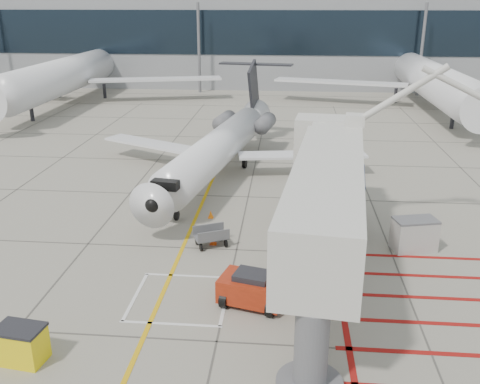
# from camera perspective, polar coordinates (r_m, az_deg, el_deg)

# --- Properties ---
(ground_plane) EXTENTS (260.00, 260.00, 0.00)m
(ground_plane) POSITION_cam_1_polar(r_m,az_deg,el_deg) (24.56, -1.27, -10.27)
(ground_plane) COLOR gray
(ground_plane) RESTS_ON ground
(regional_jet) EXTENTS (25.97, 30.60, 7.17)m
(regional_jet) POSITION_cam_1_polar(r_m,az_deg,el_deg) (36.61, -3.35, 5.99)
(regional_jet) COLOR white
(regional_jet) RESTS_ON ground_plane
(jet_bridge) EXTENTS (11.42, 20.46, 7.81)m
(jet_bridge) POSITION_cam_1_polar(r_m,az_deg,el_deg) (23.12, 9.17, -1.76)
(jet_bridge) COLOR silver
(jet_bridge) RESTS_ON ground_plane
(pushback_tug) EXTENTS (3.05, 2.34, 1.58)m
(pushback_tug) POSITION_cam_1_polar(r_m,az_deg,el_deg) (23.06, 1.31, -10.17)
(pushback_tug) COLOR #A3270F
(pushback_tug) RESTS_ON ground_plane
(spill_bin) EXTENTS (1.76, 1.30, 1.41)m
(spill_bin) POSITION_cam_1_polar(r_m,az_deg,el_deg) (21.36, -22.30, -14.77)
(spill_bin) COLOR yellow
(spill_bin) RESTS_ON ground_plane
(baggage_cart) EXTENTS (2.02, 1.72, 1.09)m
(baggage_cart) POSITION_cam_1_polar(r_m,az_deg,el_deg) (28.34, -3.10, -4.74)
(baggage_cart) COLOR #56565A
(baggage_cart) RESTS_ON ground_plane
(ground_power_unit) EXTENTS (2.40, 1.74, 1.71)m
(ground_power_unit) POSITION_cam_1_polar(r_m,az_deg,el_deg) (29.19, 18.09, -4.33)
(ground_power_unit) COLOR #B8B4AF
(ground_power_unit) RESTS_ON ground_plane
(cone_nose) EXTENTS (0.37, 0.37, 0.51)m
(cone_nose) POSITION_cam_1_polar(r_m,az_deg,el_deg) (28.63, -2.88, -5.10)
(cone_nose) COLOR #FF4B0D
(cone_nose) RESTS_ON ground_plane
(cone_side) EXTENTS (0.33, 0.33, 0.46)m
(cone_side) POSITION_cam_1_polar(r_m,az_deg,el_deg) (32.03, -3.15, -2.37)
(cone_side) COLOR orange
(cone_side) RESTS_ON ground_plane
(terminal_building) EXTENTS (180.00, 28.00, 14.00)m
(terminal_building) POSITION_cam_1_polar(r_m,az_deg,el_deg) (91.58, 10.28, 16.19)
(terminal_building) COLOR gray
(terminal_building) RESTS_ON ground_plane
(terminal_glass_band) EXTENTS (180.00, 0.10, 6.00)m
(terminal_glass_band) POSITION_cam_1_polar(r_m,az_deg,el_deg) (77.55, 11.18, 16.28)
(terminal_glass_band) COLOR black
(terminal_glass_band) RESTS_ON ground_plane
(bg_aircraft_b) EXTENTS (37.54, 41.72, 12.51)m
(bg_aircraft_b) POSITION_cam_1_polar(r_m,az_deg,el_deg) (72.74, -17.55, 14.16)
(bg_aircraft_b) COLOR silver
(bg_aircraft_b) RESTS_ON ground_plane
(bg_aircraft_c) EXTENTS (36.73, 40.81, 12.24)m
(bg_aircraft_c) POSITION_cam_1_polar(r_m,az_deg,el_deg) (69.42, 19.53, 13.61)
(bg_aircraft_c) COLOR silver
(bg_aircraft_c) RESTS_ON ground_plane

